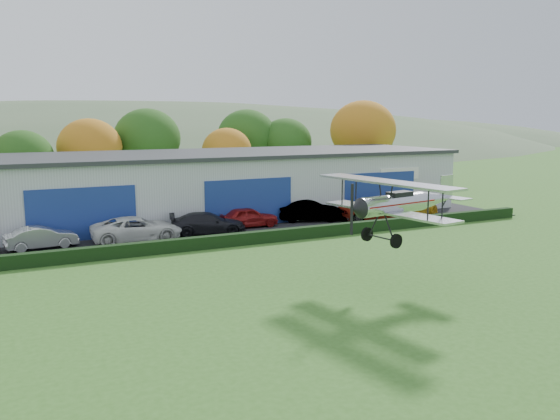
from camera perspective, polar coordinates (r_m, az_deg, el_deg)
name	(u,v)px	position (r m, az deg, el deg)	size (l,w,h in m)	color
ground	(352,336)	(22.13, 7.26, -12.46)	(300.00, 300.00, 0.00)	#34631F
apron	(229,230)	(41.57, -5.13, -2.04)	(48.00, 9.00, 0.05)	black
hedge	(255,238)	(37.13, -2.51, -2.79)	(46.00, 0.60, 0.80)	black
hangar	(222,183)	(48.31, -5.89, 2.70)	(40.60, 12.60, 5.30)	#B2B7BC
tree_belt	(139,143)	(59.10, -13.99, 6.54)	(75.70, 13.22, 10.12)	#3D2614
distant_hills	(39,201)	(158.73, -23.07, 0.88)	(430.00, 196.00, 56.00)	#4C6642
car_1	(41,237)	(38.45, -22.88, -2.56)	(1.50, 4.30, 1.42)	silver
car_2	(137,229)	(38.73, -14.20, -1.85)	(2.72, 5.90, 1.64)	silver
car_3	(208,223)	(40.13, -7.28, -1.34)	(2.14, 5.27, 1.53)	black
car_4	(249,217)	(42.42, -3.18, -0.72)	(1.78, 4.43, 1.51)	maroon
car_5	(310,211)	(44.81, 3.08, -0.07)	(1.78, 5.09, 1.68)	gray
car_6	(375,210)	(45.65, 9.58, -0.05)	(2.68, 5.82, 1.62)	gray
car_7	(412,206)	(48.53, 13.16, 0.36)	(2.19, 5.39, 1.56)	gold
biplane	(401,201)	(27.33, 12.04, 0.86)	(7.00, 8.00, 2.97)	silver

